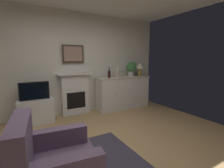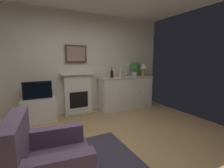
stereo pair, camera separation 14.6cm
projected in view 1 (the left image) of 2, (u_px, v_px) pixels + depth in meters
The scene contains 14 objects.
ground_plane at pixel (112, 157), 2.49m from camera, with size 5.40×4.53×0.10m, color tan.
wall_rear at pixel (70, 64), 4.20m from camera, with size 5.40×0.06×2.65m, color silver.
fireplace_unit at pixel (75, 94), 4.25m from camera, with size 0.87×0.30×1.10m.
framed_picture at pixel (73, 54), 4.12m from camera, with size 0.55×0.04×0.45m.
sideboard_cabinet at pixel (123, 92), 4.79m from camera, with size 1.63×0.49×0.94m.
table_lamp at pixel (140, 67), 4.97m from camera, with size 0.26×0.26×0.40m.
wine_bottle at pixel (109, 74), 4.45m from camera, with size 0.08×0.08×0.29m.
wine_glass_left at pixel (121, 73), 4.68m from camera, with size 0.07×0.07×0.16m.
wine_glass_center at pixel (124, 73), 4.74m from camera, with size 0.07×0.07×0.16m.
vase_decorative at pixel (117, 73), 4.54m from camera, with size 0.11×0.11×0.28m.
tv_cabinet at pixel (36, 111), 3.67m from camera, with size 0.75×0.42×0.55m.
tv_set at pixel (34, 91), 3.58m from camera, with size 0.62×0.07×0.40m.
potted_plant_small at pixel (131, 68), 4.88m from camera, with size 0.30×0.30×0.43m.
armchair at pixel (53, 166), 1.63m from camera, with size 0.89×0.85×0.92m.
Camera 1 is at (-1.14, -1.98, 1.46)m, focal length 25.80 mm.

